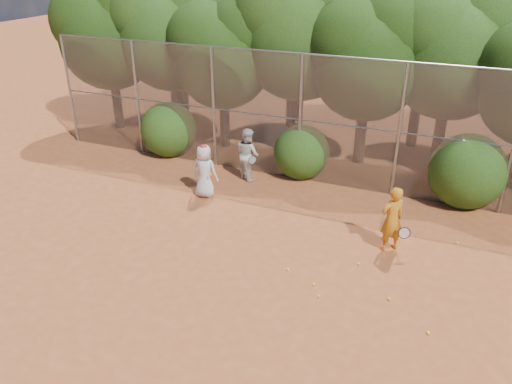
% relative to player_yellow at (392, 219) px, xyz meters
% --- Properties ---
extents(ground, '(80.00, 80.00, 0.00)m').
position_rel_player_yellow_xyz_m(ground, '(-2.43, -2.88, -0.85)').
color(ground, '#9F4B23').
rests_on(ground, ground).
extents(fence_back, '(20.05, 0.09, 4.03)m').
position_rel_player_yellow_xyz_m(fence_back, '(-2.55, 3.12, 1.20)').
color(fence_back, gray).
rests_on(fence_back, ground).
extents(tree_0, '(4.38, 3.81, 6.00)m').
position_rel_player_yellow_xyz_m(tree_0, '(-11.88, 5.16, 3.08)').
color(tree_0, black).
rests_on(tree_0, ground).
extents(tree_1, '(4.64, 4.03, 6.35)m').
position_rel_player_yellow_xyz_m(tree_1, '(-9.38, 5.66, 3.31)').
color(tree_1, black).
rests_on(tree_1, ground).
extents(tree_2, '(3.99, 3.47, 5.47)m').
position_rel_player_yellow_xyz_m(tree_2, '(-6.88, 4.96, 2.73)').
color(tree_2, black).
rests_on(tree_2, ground).
extents(tree_3, '(4.89, 4.26, 6.70)m').
position_rel_player_yellow_xyz_m(tree_3, '(-4.37, 5.97, 3.54)').
color(tree_3, black).
rests_on(tree_3, ground).
extents(tree_4, '(4.19, 3.64, 5.73)m').
position_rel_player_yellow_xyz_m(tree_4, '(-1.88, 5.36, 2.91)').
color(tree_4, black).
rests_on(tree_4, ground).
extents(tree_5, '(4.51, 3.92, 6.17)m').
position_rel_player_yellow_xyz_m(tree_5, '(0.62, 6.16, 3.20)').
color(tree_5, black).
rests_on(tree_5, ground).
extents(tree_9, '(4.83, 4.20, 6.62)m').
position_rel_player_yellow_xyz_m(tree_9, '(-10.37, 7.97, 3.49)').
color(tree_9, black).
rests_on(tree_9, ground).
extents(tree_10, '(5.15, 4.48, 7.06)m').
position_rel_player_yellow_xyz_m(tree_10, '(-5.37, 8.17, 3.78)').
color(tree_10, black).
rests_on(tree_10, ground).
extents(tree_11, '(4.64, 4.03, 6.35)m').
position_rel_player_yellow_xyz_m(tree_11, '(-0.38, 7.76, 3.31)').
color(tree_11, black).
rests_on(tree_11, ground).
extents(bush_0, '(2.00, 2.00, 2.00)m').
position_rel_player_yellow_xyz_m(bush_0, '(-8.43, 3.42, 0.15)').
color(bush_0, '#204210').
rests_on(bush_0, ground).
extents(bush_1, '(1.80, 1.80, 1.80)m').
position_rel_player_yellow_xyz_m(bush_1, '(-3.43, 3.42, 0.05)').
color(bush_1, '#204210').
rests_on(bush_1, ground).
extents(bush_2, '(2.20, 2.20, 2.20)m').
position_rel_player_yellow_xyz_m(bush_2, '(1.57, 3.42, 0.25)').
color(bush_2, '#204210').
rests_on(bush_2, ground).
extents(player_yellow, '(0.88, 0.72, 1.71)m').
position_rel_player_yellow_xyz_m(player_yellow, '(0.00, 0.00, 0.00)').
color(player_yellow, orange).
rests_on(player_yellow, ground).
extents(player_teen, '(0.80, 0.53, 1.66)m').
position_rel_player_yellow_xyz_m(player_teen, '(-5.60, 0.84, -0.03)').
color(player_teen, silver).
rests_on(player_teen, ground).
extents(player_white, '(1.04, 0.98, 1.70)m').
position_rel_player_yellow_xyz_m(player_white, '(-4.95, 2.52, -0.00)').
color(player_white, silver).
rests_on(player_white, ground).
extents(ball_0, '(0.07, 0.07, 0.07)m').
position_rel_player_yellow_xyz_m(ball_0, '(1.24, -2.80, -0.82)').
color(ball_0, '#C9E92A').
rests_on(ball_0, ground).
extents(ball_1, '(0.07, 0.07, 0.07)m').
position_rel_player_yellow_xyz_m(ball_1, '(-0.52, -1.00, -0.82)').
color(ball_1, '#C9E92A').
rests_on(ball_1, ground).
extents(ball_2, '(0.07, 0.07, 0.07)m').
position_rel_player_yellow_xyz_m(ball_2, '(-1.05, -2.54, -0.82)').
color(ball_2, '#C9E92A').
rests_on(ball_2, ground).
extents(ball_3, '(0.07, 0.07, 0.07)m').
position_rel_player_yellow_xyz_m(ball_3, '(0.36, -2.05, -0.82)').
color(ball_3, '#C9E92A').
rests_on(ball_3, ground).
extents(ball_4, '(0.07, 0.07, 0.07)m').
position_rel_player_yellow_xyz_m(ball_4, '(-1.27, -2.18, -0.82)').
color(ball_4, '#C9E92A').
rests_on(ball_4, ground).
extents(ball_5, '(0.07, 0.07, 0.07)m').
position_rel_player_yellow_xyz_m(ball_5, '(1.59, 0.91, -0.82)').
color(ball_5, '#C9E92A').
rests_on(ball_5, ground).
extents(ball_6, '(0.07, 0.07, 0.07)m').
position_rel_player_yellow_xyz_m(ball_6, '(-2.00, -1.86, -0.82)').
color(ball_6, '#C9E92A').
rests_on(ball_6, ground).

